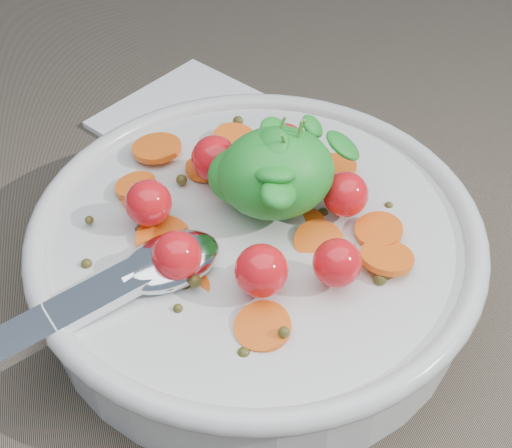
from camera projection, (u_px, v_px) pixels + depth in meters
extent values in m
plane|color=#6C5E4D|center=(220.00, 273.00, 0.53)|extent=(6.00, 6.00, 0.00)
cylinder|color=silver|center=(256.00, 257.00, 0.50)|extent=(0.29, 0.29, 0.06)
torus|color=silver|center=(256.00, 228.00, 0.48)|extent=(0.31, 0.31, 0.02)
cylinder|color=silver|center=(256.00, 280.00, 0.52)|extent=(0.15, 0.15, 0.01)
cylinder|color=brown|center=(256.00, 257.00, 0.50)|extent=(0.27, 0.27, 0.04)
cylinder|color=orange|center=(259.00, 275.00, 0.45)|extent=(0.03, 0.03, 0.01)
cylinder|color=orange|center=(227.00, 169.00, 0.52)|extent=(0.04, 0.04, 0.02)
cylinder|color=orange|center=(157.00, 148.00, 0.53)|extent=(0.05, 0.05, 0.01)
cylinder|color=orange|center=(236.00, 144.00, 0.55)|extent=(0.05, 0.05, 0.02)
cylinder|color=orange|center=(272.00, 150.00, 0.53)|extent=(0.04, 0.04, 0.01)
cylinder|color=orange|center=(387.00, 257.00, 0.45)|extent=(0.05, 0.05, 0.01)
cylinder|color=orange|center=(379.00, 230.00, 0.47)|extent=(0.04, 0.04, 0.01)
cylinder|color=orange|center=(262.00, 327.00, 0.42)|extent=(0.05, 0.05, 0.01)
cylinder|color=orange|center=(265.00, 138.00, 0.56)|extent=(0.05, 0.05, 0.01)
cylinder|color=orange|center=(141.00, 197.00, 0.50)|extent=(0.04, 0.04, 0.01)
cylinder|color=orange|center=(319.00, 242.00, 0.47)|extent=(0.04, 0.03, 0.01)
cylinder|color=orange|center=(301.00, 227.00, 0.49)|extent=(0.04, 0.05, 0.01)
cylinder|color=orange|center=(335.00, 166.00, 0.52)|extent=(0.04, 0.04, 0.01)
cylinder|color=orange|center=(136.00, 186.00, 0.50)|extent=(0.04, 0.04, 0.01)
cylinder|color=orange|center=(204.00, 169.00, 0.52)|extent=(0.03, 0.03, 0.01)
cylinder|color=orange|center=(163.00, 239.00, 0.47)|extent=(0.05, 0.05, 0.01)
cylinder|color=orange|center=(187.00, 290.00, 0.45)|extent=(0.03, 0.03, 0.01)
sphere|color=#453F17|center=(186.00, 251.00, 0.47)|extent=(0.01, 0.01, 0.01)
sphere|color=#453F17|center=(140.00, 231.00, 0.48)|extent=(0.01, 0.01, 0.01)
sphere|color=#453F17|center=(291.00, 196.00, 0.50)|extent=(0.01, 0.01, 0.01)
sphere|color=#453F17|center=(195.00, 281.00, 0.44)|extent=(0.01, 0.01, 0.01)
sphere|color=#453F17|center=(87.00, 264.00, 0.46)|extent=(0.01, 0.01, 0.01)
sphere|color=#453F17|center=(186.00, 233.00, 0.47)|extent=(0.01, 0.01, 0.01)
sphere|color=#453F17|center=(185.00, 285.00, 0.45)|extent=(0.01, 0.01, 0.01)
sphere|color=#453F17|center=(310.00, 242.00, 0.47)|extent=(0.01, 0.01, 0.01)
sphere|color=#453F17|center=(178.00, 308.00, 0.43)|extent=(0.01, 0.01, 0.01)
sphere|color=#453F17|center=(323.00, 213.00, 0.49)|extent=(0.01, 0.01, 0.01)
sphere|color=#453F17|center=(238.00, 121.00, 0.56)|extent=(0.01, 0.01, 0.01)
sphere|color=#453F17|center=(89.00, 220.00, 0.48)|extent=(0.01, 0.01, 0.01)
sphere|color=#453F17|center=(389.00, 206.00, 0.50)|extent=(0.01, 0.01, 0.01)
sphere|color=#453F17|center=(244.00, 354.00, 0.41)|extent=(0.01, 0.01, 0.01)
sphere|color=#453F17|center=(317.00, 144.00, 0.54)|extent=(0.01, 0.01, 0.01)
sphere|color=#453F17|center=(182.00, 180.00, 0.51)|extent=(0.01, 0.01, 0.01)
sphere|color=#453F17|center=(284.00, 332.00, 0.41)|extent=(0.01, 0.01, 0.01)
sphere|color=#453F17|center=(380.00, 279.00, 0.45)|extent=(0.01, 0.01, 0.01)
sphere|color=#453F17|center=(162.00, 156.00, 0.53)|extent=(0.01, 0.01, 0.01)
sphere|color=#453F17|center=(135.00, 284.00, 0.44)|extent=(0.01, 0.01, 0.01)
sphere|color=red|center=(346.00, 194.00, 0.48)|extent=(0.03, 0.03, 0.03)
sphere|color=red|center=(285.00, 145.00, 0.51)|extent=(0.03, 0.03, 0.03)
sphere|color=red|center=(214.00, 158.00, 0.50)|extent=(0.03, 0.03, 0.03)
sphere|color=red|center=(148.00, 203.00, 0.47)|extent=(0.03, 0.03, 0.03)
sphere|color=red|center=(177.00, 256.00, 0.44)|extent=(0.03, 0.03, 0.03)
sphere|color=red|center=(261.00, 271.00, 0.43)|extent=(0.03, 0.03, 0.03)
sphere|color=red|center=(337.00, 263.00, 0.43)|extent=(0.03, 0.03, 0.03)
ellipsoid|color=green|center=(276.00, 173.00, 0.47)|extent=(0.08, 0.07, 0.06)
ellipsoid|color=green|center=(241.00, 176.00, 0.48)|extent=(0.05, 0.05, 0.04)
ellipsoid|color=green|center=(343.00, 146.00, 0.48)|extent=(0.03, 0.03, 0.02)
ellipsoid|color=green|center=(246.00, 153.00, 0.48)|extent=(0.04, 0.04, 0.02)
ellipsoid|color=green|center=(276.00, 169.00, 0.46)|extent=(0.03, 0.03, 0.02)
ellipsoid|color=green|center=(278.00, 155.00, 0.46)|extent=(0.03, 0.03, 0.02)
ellipsoid|color=green|center=(279.00, 194.00, 0.43)|extent=(0.04, 0.04, 0.02)
ellipsoid|color=green|center=(289.00, 165.00, 0.45)|extent=(0.03, 0.03, 0.02)
ellipsoid|color=green|center=(288.00, 160.00, 0.46)|extent=(0.04, 0.04, 0.03)
ellipsoid|color=green|center=(271.00, 172.00, 0.46)|extent=(0.02, 0.03, 0.01)
ellipsoid|color=green|center=(268.00, 148.00, 0.45)|extent=(0.04, 0.04, 0.03)
ellipsoid|color=green|center=(275.00, 174.00, 0.44)|extent=(0.04, 0.04, 0.02)
ellipsoid|color=green|center=(277.00, 150.00, 0.45)|extent=(0.03, 0.03, 0.02)
ellipsoid|color=green|center=(255.00, 162.00, 0.46)|extent=(0.03, 0.03, 0.02)
ellipsoid|color=green|center=(272.00, 180.00, 0.44)|extent=(0.02, 0.02, 0.02)
ellipsoid|color=green|center=(276.00, 133.00, 0.49)|extent=(0.03, 0.03, 0.03)
ellipsoid|color=green|center=(312.00, 126.00, 0.49)|extent=(0.02, 0.02, 0.02)
ellipsoid|color=green|center=(270.00, 164.00, 0.46)|extent=(0.02, 0.03, 0.02)
ellipsoid|color=green|center=(276.00, 145.00, 0.45)|extent=(0.03, 0.03, 0.01)
ellipsoid|color=green|center=(278.00, 152.00, 0.47)|extent=(0.04, 0.04, 0.03)
cylinder|color=#4C8C33|center=(296.00, 145.00, 0.47)|extent=(0.01, 0.02, 0.05)
cylinder|color=#4C8C33|center=(272.00, 150.00, 0.46)|extent=(0.02, 0.00, 0.05)
cylinder|color=#4C8C33|center=(294.00, 155.00, 0.46)|extent=(0.01, 0.00, 0.05)
cylinder|color=#4C8C33|center=(291.00, 158.00, 0.46)|extent=(0.02, 0.01, 0.05)
ellipsoid|color=silver|center=(170.00, 261.00, 0.45)|extent=(0.08, 0.06, 0.02)
cube|color=silver|center=(93.00, 299.00, 0.43)|extent=(0.13, 0.06, 0.02)
cylinder|color=silver|center=(140.00, 274.00, 0.44)|extent=(0.03, 0.02, 0.01)
cube|color=white|center=(187.00, 116.00, 0.67)|extent=(0.19, 0.19, 0.01)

